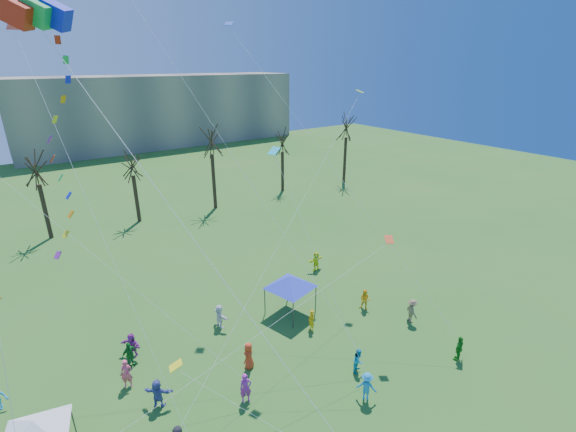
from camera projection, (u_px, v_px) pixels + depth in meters
distant_building at (163, 110)px, 89.84m from camera, size 60.00×14.00×15.00m
bare_tree_row at (143, 162)px, 45.25m from camera, size 70.15×8.47×11.11m
big_box_kite at (71, 153)px, 14.54m from camera, size 4.76×6.57×21.29m
canopy_tent_white at (34, 428)px, 18.08m from camera, size 3.74×3.74×2.88m
canopy_tent_blue at (290, 282)px, 29.58m from camera, size 4.06×4.06×3.15m
festival_crowd at (238, 364)px, 24.09m from camera, size 26.76×15.44×1.83m
small_kites_aloft at (195, 142)px, 22.44m from camera, size 28.86×17.32×34.05m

